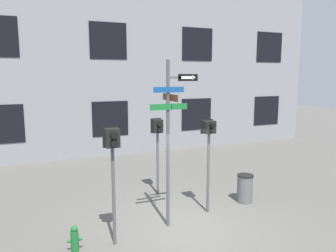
{
  "coord_description": "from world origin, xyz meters",
  "views": [
    {
      "loc": [
        -3.63,
        -7.3,
        4.01
      ],
      "look_at": [
        -0.39,
        0.34,
        2.72
      ],
      "focal_mm": 35.0,
      "sensor_mm": 36.0,
      "label": 1
    }
  ],
  "objects_px": {
    "pedestrian_signal_left": "(113,153)",
    "fire_hydrant": "(75,239)",
    "pedestrian_signal_across": "(158,135)",
    "trash_bin": "(245,188)",
    "street_sign_pole": "(170,130)",
    "pedestrian_signal_right": "(209,141)"
  },
  "relations": [
    {
      "from": "fire_hydrant",
      "to": "trash_bin",
      "type": "distance_m",
      "value": 5.47
    },
    {
      "from": "fire_hydrant",
      "to": "trash_bin",
      "type": "relative_size",
      "value": 0.69
    },
    {
      "from": "pedestrian_signal_across",
      "to": "trash_bin",
      "type": "relative_size",
      "value": 2.9
    },
    {
      "from": "street_sign_pole",
      "to": "trash_bin",
      "type": "distance_m",
      "value": 3.62
    },
    {
      "from": "street_sign_pole",
      "to": "pedestrian_signal_across",
      "type": "relative_size",
      "value": 1.7
    },
    {
      "from": "pedestrian_signal_left",
      "to": "fire_hydrant",
      "type": "relative_size",
      "value": 4.61
    },
    {
      "from": "fire_hydrant",
      "to": "pedestrian_signal_across",
      "type": "bearing_deg",
      "value": 40.91
    },
    {
      "from": "street_sign_pole",
      "to": "pedestrian_signal_right",
      "type": "xyz_separation_m",
      "value": [
        1.36,
        0.37,
        -0.45
      ]
    },
    {
      "from": "street_sign_pole",
      "to": "fire_hydrant",
      "type": "height_order",
      "value": "street_sign_pole"
    },
    {
      "from": "pedestrian_signal_left",
      "to": "pedestrian_signal_across",
      "type": "xyz_separation_m",
      "value": [
        2.16,
        2.72,
        -0.2
      ]
    },
    {
      "from": "pedestrian_signal_left",
      "to": "pedestrian_signal_right",
      "type": "height_order",
      "value": "pedestrian_signal_left"
    },
    {
      "from": "pedestrian_signal_right",
      "to": "trash_bin",
      "type": "xyz_separation_m",
      "value": [
        1.48,
        0.22,
        -1.71
      ]
    },
    {
      "from": "street_sign_pole",
      "to": "pedestrian_signal_across",
      "type": "xyz_separation_m",
      "value": [
        0.54,
        2.32,
        -0.56
      ]
    },
    {
      "from": "pedestrian_signal_right",
      "to": "pedestrian_signal_across",
      "type": "bearing_deg",
      "value": 112.84
    },
    {
      "from": "pedestrian_signal_left",
      "to": "trash_bin",
      "type": "xyz_separation_m",
      "value": [
        4.46,
        0.99,
        -1.79
      ]
    },
    {
      "from": "street_sign_pole",
      "to": "trash_bin",
      "type": "relative_size",
      "value": 4.92
    },
    {
      "from": "pedestrian_signal_right",
      "to": "fire_hydrant",
      "type": "xyz_separation_m",
      "value": [
        -3.91,
        -0.72,
        -1.86
      ]
    },
    {
      "from": "pedestrian_signal_across",
      "to": "pedestrian_signal_right",
      "type": "bearing_deg",
      "value": -67.16
    },
    {
      "from": "street_sign_pole",
      "to": "pedestrian_signal_left",
      "type": "xyz_separation_m",
      "value": [
        -1.62,
        -0.4,
        -0.36
      ]
    },
    {
      "from": "pedestrian_signal_right",
      "to": "trash_bin",
      "type": "distance_m",
      "value": 2.27
    },
    {
      "from": "pedestrian_signal_right",
      "to": "pedestrian_signal_across",
      "type": "distance_m",
      "value": 2.12
    },
    {
      "from": "street_sign_pole",
      "to": "fire_hydrant",
      "type": "bearing_deg",
      "value": -172.11
    }
  ]
}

